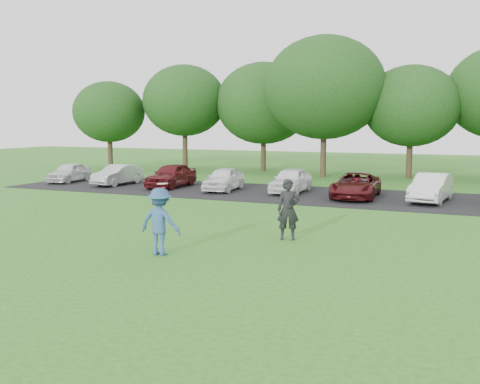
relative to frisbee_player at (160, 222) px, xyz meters
name	(u,v)px	position (x,y,z in m)	size (l,w,h in m)	color
ground	(184,263)	(0.93, -0.48, -0.86)	(100.00, 100.00, 0.00)	#276A1E
parking_lot	(320,195)	(0.93, 12.52, -0.84)	(32.00, 6.50, 0.03)	black
frisbee_player	(160,222)	(0.00, 0.00, 0.00)	(1.11, 0.64, 1.89)	#32568D
camera_bystander	(288,210)	(2.45, 2.96, 0.02)	(0.74, 0.60, 1.75)	black
parked_cars	(353,184)	(2.46, 12.58, -0.26)	(30.65, 4.69, 1.24)	silver
tree_row	(386,97)	(2.44, 22.28, 4.05)	(42.39, 9.85, 8.64)	#38281C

